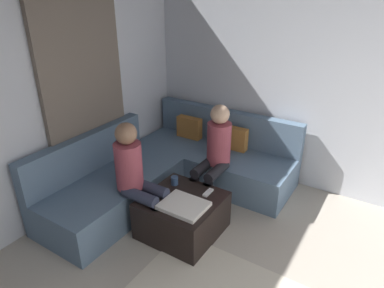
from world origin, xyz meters
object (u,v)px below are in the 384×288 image
(person_on_couch_side, at_px, (137,175))
(game_remote, at_px, (208,193))
(coffee_mug, at_px, (175,181))
(person_on_couch_back, at_px, (215,152))
(sectional_couch, at_px, (173,170))
(ottoman, at_px, (182,215))

(person_on_couch_side, bearing_deg, game_remote, 123.62)
(coffee_mug, xyz_separation_m, person_on_couch_back, (0.21, 0.51, 0.19))
(sectional_couch, distance_m, ottoman, 0.86)
(ottoman, relative_size, person_on_couch_side, 0.63)
(game_remote, xyz_separation_m, person_on_couch_side, (-0.61, -0.41, 0.23))
(sectional_couch, distance_m, coffee_mug, 0.61)
(sectional_couch, xyz_separation_m, person_on_couch_side, (0.15, -0.82, 0.38))
(coffee_mug, relative_size, person_on_couch_back, 0.08)
(sectional_couch, xyz_separation_m, game_remote, (0.76, -0.42, 0.15))
(game_remote, distance_m, person_on_couch_back, 0.56)
(ottoman, bearing_deg, coffee_mug, 140.71)
(person_on_couch_back, relative_size, person_on_couch_side, 1.00)
(sectional_couch, relative_size, coffee_mug, 26.84)
(ottoman, distance_m, person_on_couch_back, 0.82)
(person_on_couch_side, bearing_deg, person_on_couch_back, 154.39)
(game_remote, bearing_deg, person_on_couch_back, 111.91)
(sectional_couch, relative_size, ottoman, 3.36)
(coffee_mug, xyz_separation_m, game_remote, (0.40, 0.04, -0.04))
(sectional_couch, bearing_deg, person_on_couch_side, -79.81)
(sectional_couch, distance_m, person_on_couch_side, 0.92)
(game_remote, bearing_deg, sectional_couch, 151.21)
(game_remote, relative_size, person_on_couch_back, 0.12)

